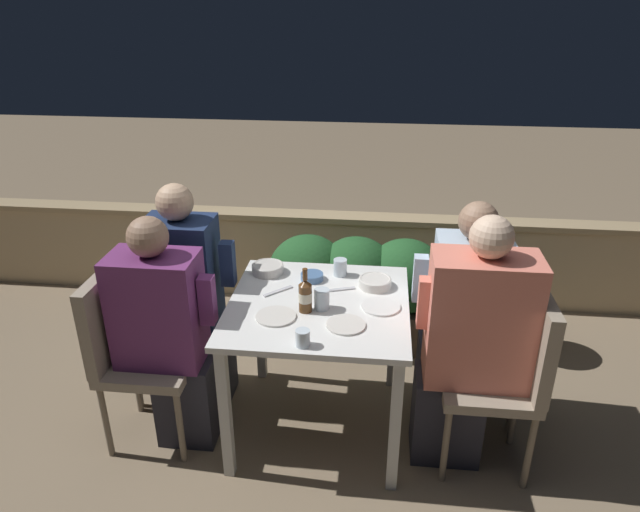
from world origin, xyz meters
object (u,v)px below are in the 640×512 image
at_px(chair_right_far, 499,331).
at_px(beer_bottle, 305,295).
at_px(potted_plant, 509,292).
at_px(chair_right_near, 512,364).
at_px(person_blue_shirt, 460,316).
at_px(person_navy_jumper, 191,296).
at_px(chair_left_far, 157,308).
at_px(chair_left_near, 129,342).
at_px(person_purple_stripe, 168,334).
at_px(person_coral_top, 469,346).

height_order(chair_right_far, beer_bottle, beer_bottle).
bearing_deg(potted_plant, chair_right_far, -105.79).
relative_size(chair_right_near, beer_bottle, 4.15).
height_order(chair_right_near, person_blue_shirt, person_blue_shirt).
bearing_deg(person_navy_jumper, chair_left_far, 180.00).
distance_m(person_navy_jumper, person_blue_shirt, 1.42).
bearing_deg(chair_left_far, potted_plant, 18.13).
height_order(chair_left_far, potted_plant, chair_left_far).
xyz_separation_m(person_navy_jumper, chair_right_near, (1.63, -0.32, -0.09)).
height_order(person_navy_jumper, chair_right_far, person_navy_jumper).
height_order(chair_left_near, beer_bottle, beer_bottle).
bearing_deg(chair_right_far, person_navy_jumper, 179.00).
bearing_deg(chair_left_far, chair_left_near, -92.08).
relative_size(chair_left_near, person_blue_shirt, 0.74).
relative_size(chair_left_near, chair_left_far, 1.00).
xyz_separation_m(chair_left_near, person_blue_shirt, (1.64, 0.31, 0.07)).
relative_size(person_navy_jumper, person_blue_shirt, 1.02).
bearing_deg(person_purple_stripe, chair_left_near, -180.00).
bearing_deg(potted_plant, beer_bottle, -141.18).
relative_size(person_purple_stripe, person_coral_top, 0.95).
height_order(chair_left_near, person_navy_jumper, person_navy_jumper).
distance_m(chair_left_near, beer_bottle, 0.92).
height_order(person_purple_stripe, person_blue_shirt, person_blue_shirt).
xyz_separation_m(person_purple_stripe, chair_left_far, (-0.19, 0.34, -0.06)).
height_order(person_coral_top, potted_plant, person_coral_top).
xyz_separation_m(chair_left_near, person_coral_top, (1.65, 0.01, 0.09)).
relative_size(person_navy_jumper, chair_right_near, 1.38).
bearing_deg(chair_right_near, chair_left_near, -179.54).
bearing_deg(chair_left_near, person_navy_jumper, 57.45).
height_order(person_purple_stripe, person_coral_top, person_coral_top).
height_order(chair_left_near, person_coral_top, person_coral_top).
bearing_deg(chair_right_far, person_coral_top, -123.46).
distance_m(chair_left_far, potted_plant, 2.13).
xyz_separation_m(person_navy_jumper, person_blue_shirt, (1.42, -0.03, -0.01)).
height_order(chair_left_far, beer_bottle, beer_bottle).
bearing_deg(chair_left_far, beer_bottle, -17.49).
relative_size(person_blue_shirt, potted_plant, 1.82).
height_order(chair_left_far, chair_right_near, same).
bearing_deg(person_navy_jumper, chair_right_near, -11.14).
bearing_deg(beer_bottle, person_blue_shirt, 17.71).
bearing_deg(person_purple_stripe, person_coral_top, 0.59).
bearing_deg(person_blue_shirt, person_coral_top, -88.10).
height_order(person_navy_jumper, person_blue_shirt, person_navy_jumper).
distance_m(person_purple_stripe, potted_plant, 2.09).
xyz_separation_m(chair_right_near, person_coral_top, (-0.20, 0.00, 0.09)).
distance_m(person_blue_shirt, beer_bottle, 0.83).
bearing_deg(potted_plant, person_purple_stripe, -151.38).
distance_m(chair_left_near, person_purple_stripe, 0.21).
distance_m(chair_left_far, person_navy_jumper, 0.22).
xyz_separation_m(person_coral_top, potted_plant, (0.39, 0.98, -0.22)).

